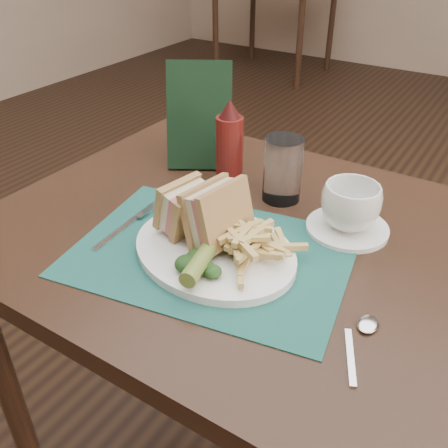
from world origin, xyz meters
name	(u,v)px	position (x,y,z in m)	size (l,w,h in m)	color
floor	(309,342)	(0.00, 0.00, 0.00)	(7.00, 7.00, 0.00)	black
table_main	(233,362)	(0.00, -0.50, 0.38)	(0.90, 0.75, 0.75)	black
table_bg_left	(274,27)	(-1.65, 2.83, 0.38)	(0.90, 0.75, 0.75)	black
placemat	(211,253)	(0.02, -0.60, 0.75)	(0.46, 0.33, 0.00)	#195149
plate	(215,251)	(0.02, -0.60, 0.76)	(0.30, 0.24, 0.01)	white
sandwich_half_a	(177,203)	(-0.07, -0.58, 0.81)	(0.06, 0.09, 0.08)	tan
sandwich_half_b	(209,209)	(0.00, -0.58, 0.82)	(0.06, 0.11, 0.10)	tan
kale_garnish	(198,260)	(0.03, -0.66, 0.78)	(0.11, 0.08, 0.03)	black
pickle_spear	(202,259)	(0.04, -0.66, 0.79)	(0.03, 0.03, 0.12)	#5C722B
fries_pile	(251,240)	(0.09, -0.59, 0.80)	(0.18, 0.20, 0.06)	tan
fork	(127,224)	(-0.16, -0.62, 0.76)	(0.03, 0.17, 0.01)	silver
spoon	(357,343)	(0.30, -0.67, 0.76)	(0.03, 0.15, 0.01)	silver
saucer	(347,228)	(0.18, -0.41, 0.76)	(0.15, 0.15, 0.01)	white
coffee_cup	(351,206)	(0.18, -0.41, 0.80)	(0.11, 0.11, 0.08)	white
drinking_glass	(283,169)	(0.03, -0.37, 0.81)	(0.08, 0.08, 0.13)	silver
ketchup_bottle	(229,144)	(-0.09, -0.37, 0.84)	(0.06, 0.06, 0.19)	#57120F
check_presenter	(199,116)	(-0.20, -0.32, 0.86)	(0.14, 0.02, 0.23)	black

